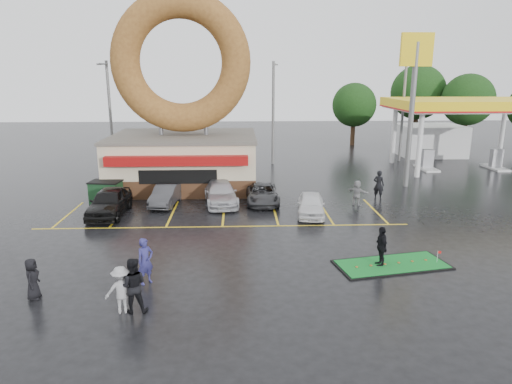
{
  "coord_description": "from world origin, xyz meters",
  "views": [
    {
      "loc": [
        0.89,
        -19.72,
        7.86
      ],
      "look_at": [
        1.75,
        2.21,
        2.2
      ],
      "focal_mm": 32.0,
      "sensor_mm": 36.0,
      "label": 1
    }
  ],
  "objects_px": {
    "car_dgrey": "(166,195)",
    "car_grey": "(262,194)",
    "gas_station": "(450,122)",
    "person_cameraman": "(381,246)",
    "person_blue": "(145,261)",
    "putting_green": "(392,264)",
    "streetlight_mid": "(273,111)",
    "streetlight_right": "(403,109)",
    "dumpster": "(106,192)",
    "car_black": "(109,202)",
    "donut_shop": "(183,124)",
    "shell_sign": "(414,82)",
    "car_white": "(311,204)",
    "car_silver": "(221,193)",
    "streetlight_left": "(110,112)"
  },
  "relations": [
    {
      "from": "car_dgrey",
      "to": "car_grey",
      "type": "bearing_deg",
      "value": 8.93
    },
    {
      "from": "gas_station",
      "to": "person_cameraman",
      "type": "xyz_separation_m",
      "value": [
        -13.16,
        -22.96,
        -2.82
      ]
    },
    {
      "from": "car_grey",
      "to": "person_blue",
      "type": "bearing_deg",
      "value": -115.15
    },
    {
      "from": "person_cameraman",
      "to": "putting_green",
      "type": "height_order",
      "value": "person_cameraman"
    },
    {
      "from": "streetlight_mid",
      "to": "streetlight_right",
      "type": "xyz_separation_m",
      "value": [
        12.0,
        1.0,
        0.0
      ]
    },
    {
      "from": "dumpster",
      "to": "car_black",
      "type": "bearing_deg",
      "value": -61.74
    },
    {
      "from": "donut_shop",
      "to": "car_dgrey",
      "type": "height_order",
      "value": "donut_shop"
    },
    {
      "from": "streetlight_right",
      "to": "dumpster",
      "type": "bearing_deg",
      "value": -150.25
    },
    {
      "from": "shell_sign",
      "to": "car_dgrey",
      "type": "distance_m",
      "value": 18.44
    },
    {
      "from": "car_white",
      "to": "person_cameraman",
      "type": "distance_m",
      "value": 7.51
    },
    {
      "from": "gas_station",
      "to": "car_silver",
      "type": "height_order",
      "value": "gas_station"
    },
    {
      "from": "shell_sign",
      "to": "person_blue",
      "type": "height_order",
      "value": "shell_sign"
    },
    {
      "from": "dumpster",
      "to": "putting_green",
      "type": "bearing_deg",
      "value": -26.18
    },
    {
      "from": "car_silver",
      "to": "streetlight_left",
      "type": "bearing_deg",
      "value": 121.88
    },
    {
      "from": "dumpster",
      "to": "streetlight_right",
      "type": "bearing_deg",
      "value": 38.72
    },
    {
      "from": "car_silver",
      "to": "dumpster",
      "type": "height_order",
      "value": "car_silver"
    },
    {
      "from": "shell_sign",
      "to": "person_blue",
      "type": "bearing_deg",
      "value": -135.81
    },
    {
      "from": "shell_sign",
      "to": "car_silver",
      "type": "distance_m",
      "value": 15.39
    },
    {
      "from": "donut_shop",
      "to": "shell_sign",
      "type": "bearing_deg",
      "value": -3.47
    },
    {
      "from": "car_black",
      "to": "car_white",
      "type": "xyz_separation_m",
      "value": [
        11.56,
        -0.46,
        -0.14
      ]
    },
    {
      "from": "shell_sign",
      "to": "car_white",
      "type": "bearing_deg",
      "value": -139.84
    },
    {
      "from": "streetlight_right",
      "to": "putting_green",
      "type": "height_order",
      "value": "streetlight_right"
    },
    {
      "from": "shell_sign",
      "to": "person_cameraman",
      "type": "bearing_deg",
      "value": -113.71
    },
    {
      "from": "person_blue",
      "to": "streetlight_mid",
      "type": "bearing_deg",
      "value": 31.81
    },
    {
      "from": "donut_shop",
      "to": "streetlight_mid",
      "type": "distance_m",
      "value": 10.59
    },
    {
      "from": "gas_station",
      "to": "car_black",
      "type": "distance_m",
      "value": 30.72
    },
    {
      "from": "car_dgrey",
      "to": "car_silver",
      "type": "bearing_deg",
      "value": 8.94
    },
    {
      "from": "streetlight_right",
      "to": "car_silver",
      "type": "bearing_deg",
      "value": -139.22
    },
    {
      "from": "person_cameraman",
      "to": "dumpster",
      "type": "bearing_deg",
      "value": -128.44
    },
    {
      "from": "streetlight_mid",
      "to": "car_grey",
      "type": "relative_size",
      "value": 2.11
    },
    {
      "from": "car_grey",
      "to": "car_white",
      "type": "relative_size",
      "value": 1.14
    },
    {
      "from": "car_dgrey",
      "to": "car_white",
      "type": "height_order",
      "value": "car_white"
    },
    {
      "from": "streetlight_mid",
      "to": "person_blue",
      "type": "height_order",
      "value": "streetlight_mid"
    },
    {
      "from": "gas_station",
      "to": "shell_sign",
      "type": "height_order",
      "value": "shell_sign"
    },
    {
      "from": "person_cameraman",
      "to": "dumpster",
      "type": "distance_m",
      "value": 17.78
    },
    {
      "from": "streetlight_right",
      "to": "car_white",
      "type": "bearing_deg",
      "value": -123.4
    },
    {
      "from": "car_grey",
      "to": "person_cameraman",
      "type": "distance_m",
      "value": 10.98
    },
    {
      "from": "car_black",
      "to": "person_blue",
      "type": "xyz_separation_m",
      "value": [
        3.81,
        -9.01,
        0.13
      ]
    },
    {
      "from": "donut_shop",
      "to": "streetlight_left",
      "type": "relative_size",
      "value": 1.5
    },
    {
      "from": "person_cameraman",
      "to": "putting_green",
      "type": "distance_m",
      "value": 0.99
    },
    {
      "from": "shell_sign",
      "to": "car_dgrey",
      "type": "bearing_deg",
      "value": -165.79
    },
    {
      "from": "streetlight_right",
      "to": "car_silver",
      "type": "height_order",
      "value": "streetlight_right"
    },
    {
      "from": "car_grey",
      "to": "person_blue",
      "type": "xyz_separation_m",
      "value": [
        -5.08,
        -11.28,
        0.32
      ]
    },
    {
      "from": "streetlight_right",
      "to": "person_cameraman",
      "type": "relative_size",
      "value": 5.14
    },
    {
      "from": "streetlight_mid",
      "to": "car_silver",
      "type": "distance_m",
      "value": 14.28
    },
    {
      "from": "shell_sign",
      "to": "person_cameraman",
      "type": "relative_size",
      "value": 6.05
    },
    {
      "from": "shell_sign",
      "to": "car_silver",
      "type": "relative_size",
      "value": 2.26
    },
    {
      "from": "gas_station",
      "to": "streetlight_mid",
      "type": "distance_m",
      "value": 16.04
    },
    {
      "from": "streetlight_mid",
      "to": "car_grey",
      "type": "xyz_separation_m",
      "value": [
        -1.64,
        -12.92,
        -4.19
      ]
    },
    {
      "from": "putting_green",
      "to": "person_blue",
      "type": "bearing_deg",
      "value": -172.64
    }
  ]
}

